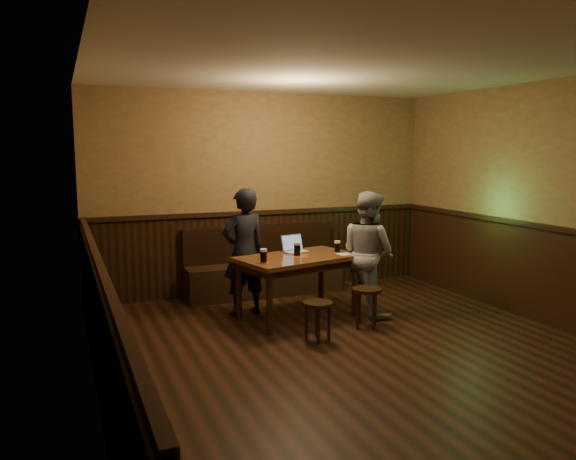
# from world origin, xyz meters

# --- Properties ---
(room) EXTENTS (5.04, 6.04, 2.84)m
(room) POSITION_xyz_m (0.00, 0.22, 1.20)
(room) COLOR black
(room) RESTS_ON ground
(bench) EXTENTS (2.20, 0.50, 0.95)m
(bench) POSITION_xyz_m (-0.12, 2.75, 0.31)
(bench) COLOR black
(bench) RESTS_ON ground
(pub_table) EXTENTS (1.56, 1.12, 0.76)m
(pub_table) POSITION_xyz_m (-0.12, 1.52, 0.66)
(pub_table) COLOR #592D19
(pub_table) RESTS_ON ground
(stool_left) EXTENTS (0.41, 0.41, 0.42)m
(stool_left) POSITION_xyz_m (-0.25, 0.68, 0.34)
(stool_left) COLOR black
(stool_left) RESTS_ON ground
(stool_right) EXTENTS (0.39, 0.39, 0.45)m
(stool_right) POSITION_xyz_m (0.47, 0.90, 0.36)
(stool_right) COLOR black
(stool_right) RESTS_ON ground
(pint_left) EXTENTS (0.10, 0.10, 0.16)m
(pint_left) POSITION_xyz_m (-0.63, 1.29, 0.84)
(pint_left) COLOR #9E2E13
(pint_left) RESTS_ON pub_table
(pint_mid) EXTENTS (0.11, 0.11, 0.17)m
(pint_mid) POSITION_xyz_m (-0.12, 1.53, 0.84)
(pint_mid) COLOR #9E2E13
(pint_mid) RESTS_ON pub_table
(pint_right) EXTENTS (0.09, 0.09, 0.15)m
(pint_right) POSITION_xyz_m (0.42, 1.55, 0.83)
(pint_right) COLOR #9E2E13
(pint_right) RESTS_ON pub_table
(laptop) EXTENTS (0.34, 0.29, 0.21)m
(laptop) POSITION_xyz_m (-0.05, 1.78, 0.81)
(laptop) COLOR silver
(laptop) RESTS_ON pub_table
(menu) EXTENTS (0.24, 0.18, 0.00)m
(menu) POSITION_xyz_m (0.48, 1.42, 0.76)
(menu) COLOR silver
(menu) RESTS_ON pub_table
(person_suit) EXTENTS (0.62, 0.47, 1.56)m
(person_suit) POSITION_xyz_m (-0.66, 1.91, 0.78)
(person_suit) COLOR black
(person_suit) RESTS_ON ground
(person_grey) EXTENTS (0.74, 0.85, 1.52)m
(person_grey) POSITION_xyz_m (0.74, 1.35, 0.76)
(person_grey) COLOR gray
(person_grey) RESTS_ON ground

